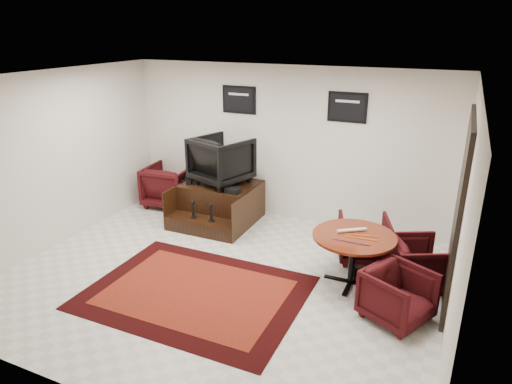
% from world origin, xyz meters
% --- Properties ---
extents(ground, '(6.00, 6.00, 0.00)m').
position_xyz_m(ground, '(0.00, 0.00, 0.00)').
color(ground, silver).
rests_on(ground, ground).
extents(room_shell, '(6.02, 5.02, 2.81)m').
position_xyz_m(room_shell, '(0.41, 0.12, 1.79)').
color(room_shell, silver).
rests_on(room_shell, ground).
extents(area_rug, '(2.88, 2.16, 0.01)m').
position_xyz_m(area_rug, '(-0.13, -0.49, 0.01)').
color(area_rug, black).
rests_on(area_rug, ground).
extents(shine_podium, '(1.36, 1.40, 0.70)m').
position_xyz_m(shine_podium, '(-1.01, 1.82, 0.32)').
color(shine_podium, black).
rests_on(shine_podium, ground).
extents(shine_chair, '(1.15, 1.11, 0.95)m').
position_xyz_m(shine_chair, '(-1.01, 1.96, 1.17)').
color(shine_chair, black).
rests_on(shine_chair, shine_podium).
extents(shoes_pair, '(0.28, 0.31, 0.09)m').
position_xyz_m(shoes_pair, '(-1.49, 1.72, 0.74)').
color(shoes_pair, black).
rests_on(shoes_pair, shine_podium).
extents(polish_kit, '(0.26, 0.19, 0.09)m').
position_xyz_m(polish_kit, '(-0.59, 1.55, 0.74)').
color(polish_kit, black).
rests_on(polish_kit, shine_podium).
extents(umbrella_black, '(0.29, 0.11, 0.79)m').
position_xyz_m(umbrella_black, '(-1.77, 1.62, 0.39)').
color(umbrella_black, black).
rests_on(umbrella_black, ground).
extents(umbrella_hooked, '(0.35, 0.13, 0.93)m').
position_xyz_m(umbrella_hooked, '(-1.83, 1.87, 0.46)').
color(umbrella_hooked, black).
rests_on(umbrella_hooked, ground).
extents(armchair_side, '(0.95, 0.90, 0.90)m').
position_xyz_m(armchair_side, '(-2.29, 2.10, 0.45)').
color(armchair_side, black).
rests_on(armchair_side, ground).
extents(meeting_table, '(1.14, 1.14, 0.74)m').
position_xyz_m(meeting_table, '(1.74, 0.63, 0.65)').
color(meeting_table, '#451509').
rests_on(meeting_table, ground).
extents(table_chair_back, '(0.92, 0.89, 0.76)m').
position_xyz_m(table_chair_back, '(1.73, 1.41, 0.38)').
color(table_chair_back, black).
rests_on(table_chair_back, ground).
extents(table_chair_window, '(0.92, 0.94, 0.74)m').
position_xyz_m(table_chair_window, '(2.57, 0.96, 0.37)').
color(table_chair_window, black).
rests_on(table_chair_window, ground).
extents(table_chair_corner, '(0.92, 0.94, 0.74)m').
position_xyz_m(table_chair_corner, '(2.44, 0.02, 0.37)').
color(table_chair_corner, black).
rests_on(table_chair_corner, ground).
extents(paper_roll, '(0.37, 0.28, 0.05)m').
position_xyz_m(paper_roll, '(1.68, 0.72, 0.77)').
color(paper_roll, silver).
rests_on(paper_roll, meeting_table).
extents(table_clutter, '(0.57, 0.35, 0.01)m').
position_xyz_m(table_clutter, '(1.82, 0.54, 0.75)').
color(table_clutter, '#EF550D').
rests_on(table_clutter, meeting_table).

